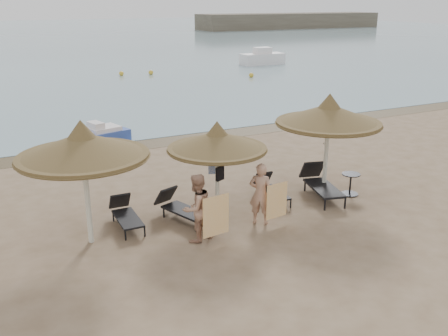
# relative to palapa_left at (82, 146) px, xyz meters

# --- Properties ---
(ground) EXTENTS (160.00, 160.00, 0.00)m
(ground) POSITION_rel_palapa_left_xyz_m (4.02, -1.59, -2.44)
(ground) COLOR #8D745A
(ground) RESTS_ON ground
(sea) EXTENTS (200.00, 140.00, 0.03)m
(sea) POSITION_rel_palapa_left_xyz_m (4.02, 78.41, -2.43)
(sea) COLOR #6E909B
(sea) RESTS_ON ground
(wet_sand_strip) EXTENTS (200.00, 1.60, 0.01)m
(wet_sand_strip) POSITION_rel_palapa_left_xyz_m (4.02, 7.81, -2.44)
(wet_sand_strip) COLOR brown
(wet_sand_strip) RESTS_ON ground
(palapa_left) EXTENTS (3.09, 3.09, 3.07)m
(palapa_left) POSITION_rel_palapa_left_xyz_m (0.00, 0.00, 0.00)
(palapa_left) COLOR silver
(palapa_left) RESTS_ON ground
(palapa_center) EXTENTS (2.68, 2.68, 2.66)m
(palapa_center) POSITION_rel_palapa_left_xyz_m (3.47, 0.04, -0.33)
(palapa_center) COLOR silver
(palapa_center) RESTS_ON ground
(palapa_right) EXTENTS (3.12, 3.12, 3.09)m
(palapa_right) POSITION_rel_palapa_left_xyz_m (7.08, 0.01, 0.02)
(palapa_right) COLOR silver
(palapa_right) RESTS_ON ground
(lounger_far_left) EXTENTS (0.58, 1.64, 0.73)m
(lounger_far_left) POSITION_rel_palapa_left_xyz_m (1.04, 0.56, -2.11)
(lounger_far_left) COLOR black
(lounger_far_left) RESTS_ON ground
(lounger_near_left) EXTENTS (1.11, 1.82, 0.78)m
(lounger_near_left) POSITION_rel_palapa_left_xyz_m (2.46, 0.30, -2.09)
(lounger_near_left) COLOR black
(lounger_near_left) RESTS_ON ground
(lounger_near_right) EXTENTS (0.68, 1.63, 0.71)m
(lounger_near_right) POSITION_rel_palapa_left_xyz_m (5.40, 0.41, -2.12)
(lounger_near_right) COLOR black
(lounger_near_right) RESTS_ON ground
(lounger_far_right) EXTENTS (1.16, 2.14, 0.91)m
(lounger_far_right) POSITION_rel_palapa_left_xyz_m (6.88, -0.06, -2.03)
(lounger_far_right) COLOR black
(lounger_far_right) RESTS_ON ground
(side_table) EXTENTS (0.56, 0.56, 0.67)m
(side_table) POSITION_rel_palapa_left_xyz_m (7.74, -0.42, -2.12)
(side_table) COLOR black
(side_table) RESTS_ON ground
(person_left) EXTENTS (1.06, 0.86, 1.99)m
(person_left) POSITION_rel_palapa_left_xyz_m (2.36, -1.08, -1.45)
(person_left) COLOR tan
(person_left) RESTS_ON ground
(person_right) EXTENTS (1.05, 1.02, 1.94)m
(person_right) POSITION_rel_palapa_left_xyz_m (4.25, -0.94, -1.47)
(person_right) COLOR tan
(person_right) RESTS_ON ground
(towel_left) EXTENTS (0.74, 0.10, 1.03)m
(towel_left) POSITION_rel_palapa_left_xyz_m (2.71, -1.43, -1.73)
(towel_left) COLOR orange
(towel_left) RESTS_ON ground
(towel_right) EXTENTS (0.68, 0.11, 0.96)m
(towel_right) POSITION_rel_palapa_left_xyz_m (4.60, -1.19, -1.78)
(towel_right) COLOR orange
(towel_right) RESTS_ON ground
(bag_patterned) EXTENTS (0.35, 0.22, 0.42)m
(bag_patterned) POSITION_rel_palapa_left_xyz_m (3.47, 0.22, -1.07)
(bag_patterned) COLOR white
(bag_patterned) RESTS_ON ground
(bag_dark) EXTENTS (0.28, 0.19, 0.37)m
(bag_dark) POSITION_rel_palapa_left_xyz_m (3.47, -0.12, -1.18)
(bag_dark) COLOR black
(bag_dark) RESTS_ON ground
(pedal_boat) EXTENTS (2.15, 1.60, 0.89)m
(pedal_boat) POSITION_rel_palapa_left_xyz_m (2.55, 8.90, -2.11)
(pedal_boat) COLOR #3350B2
(pedal_boat) RESTS_ON ground
(buoy_mid) EXTENTS (0.37, 0.37, 0.37)m
(buoy_mid) POSITION_rel_palapa_left_xyz_m (8.51, 27.23, -2.26)
(buoy_mid) COLOR gold
(buoy_mid) RESTS_ON ground
(buoy_right) EXTENTS (0.37, 0.37, 0.37)m
(buoy_right) POSITION_rel_palapa_left_xyz_m (17.10, 21.86, -2.26)
(buoy_right) COLOR gold
(buoy_right) RESTS_ON ground
(buoy_extra) EXTENTS (0.37, 0.37, 0.37)m
(buoy_extra) POSITION_rel_palapa_left_xyz_m (10.75, 26.75, -2.25)
(buoy_extra) COLOR gold
(buoy_extra) RESTS_ON ground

